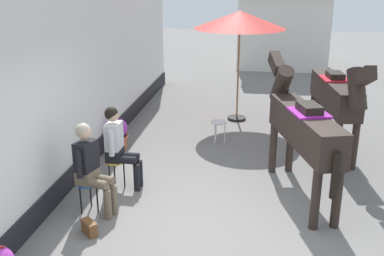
{
  "coord_description": "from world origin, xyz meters",
  "views": [
    {
      "loc": [
        0.62,
        -5.63,
        3.43
      ],
      "look_at": [
        -0.4,
        1.2,
        1.05
      ],
      "focal_mm": 42.8,
      "sensor_mm": 36.0,
      "label": 1
    }
  ],
  "objects_px": {
    "cafe_parasol": "(240,20)",
    "satchel_bag": "(89,228)",
    "seated_visitor_far": "(118,143)",
    "saddled_horse_near": "(302,125)",
    "seated_visitor_near": "(90,164)",
    "saddled_horse_far": "(337,96)",
    "flower_planter_farthest": "(118,133)",
    "spare_stool_white": "(219,124)"
  },
  "relations": [
    {
      "from": "seated_visitor_far",
      "to": "flower_planter_farthest",
      "type": "distance_m",
      "value": 1.82
    },
    {
      "from": "seated_visitor_far",
      "to": "cafe_parasol",
      "type": "height_order",
      "value": "cafe_parasol"
    },
    {
      "from": "saddled_horse_near",
      "to": "flower_planter_farthest",
      "type": "relative_size",
      "value": 4.56
    },
    {
      "from": "saddled_horse_far",
      "to": "satchel_bag",
      "type": "xyz_separation_m",
      "value": [
        -3.7,
        -3.62,
        -1.06
      ]
    },
    {
      "from": "seated_visitor_far",
      "to": "saddled_horse_near",
      "type": "distance_m",
      "value": 2.94
    },
    {
      "from": "saddled_horse_far",
      "to": "spare_stool_white",
      "type": "relative_size",
      "value": 6.5
    },
    {
      "from": "seated_visitor_near",
      "to": "saddled_horse_near",
      "type": "relative_size",
      "value": 0.48
    },
    {
      "from": "seated_visitor_near",
      "to": "spare_stool_white",
      "type": "distance_m",
      "value": 3.59
    },
    {
      "from": "spare_stool_white",
      "to": "seated_visitor_far",
      "type": "bearing_deg",
      "value": -121.44
    },
    {
      "from": "cafe_parasol",
      "to": "spare_stool_white",
      "type": "xyz_separation_m",
      "value": [
        -0.29,
        -1.63,
        -1.96
      ]
    },
    {
      "from": "satchel_bag",
      "to": "cafe_parasol",
      "type": "bearing_deg",
      "value": 116.69
    },
    {
      "from": "saddled_horse_far",
      "to": "flower_planter_farthest",
      "type": "distance_m",
      "value": 4.36
    },
    {
      "from": "spare_stool_white",
      "to": "flower_planter_farthest",
      "type": "bearing_deg",
      "value": -161.66
    },
    {
      "from": "saddled_horse_far",
      "to": "cafe_parasol",
      "type": "bearing_deg",
      "value": 137.42
    },
    {
      "from": "satchel_bag",
      "to": "spare_stool_white",
      "type": "bearing_deg",
      "value": 113.74
    },
    {
      "from": "saddled_horse_far",
      "to": "flower_planter_farthest",
      "type": "xyz_separation_m",
      "value": [
        -4.26,
        -0.47,
        -0.82
      ]
    },
    {
      "from": "satchel_bag",
      "to": "flower_planter_farthest",
      "type": "bearing_deg",
      "value": 144.22
    },
    {
      "from": "seated_visitor_near",
      "to": "cafe_parasol",
      "type": "height_order",
      "value": "cafe_parasol"
    },
    {
      "from": "seated_visitor_near",
      "to": "saddled_horse_far",
      "type": "xyz_separation_m",
      "value": [
        3.85,
        3.02,
        0.38
      ]
    },
    {
      "from": "seated_visitor_far",
      "to": "cafe_parasol",
      "type": "distance_m",
      "value": 4.61
    },
    {
      "from": "flower_planter_farthest",
      "to": "cafe_parasol",
      "type": "distance_m",
      "value": 3.81
    },
    {
      "from": "seated_visitor_far",
      "to": "spare_stool_white",
      "type": "relative_size",
      "value": 3.02
    },
    {
      "from": "saddled_horse_near",
      "to": "spare_stool_white",
      "type": "bearing_deg",
      "value": 125.03
    },
    {
      "from": "saddled_horse_near",
      "to": "satchel_bag",
      "type": "relative_size",
      "value": 10.42
    },
    {
      "from": "cafe_parasol",
      "to": "seated_visitor_near",
      "type": "bearing_deg",
      "value": -111.11
    },
    {
      "from": "cafe_parasol",
      "to": "satchel_bag",
      "type": "xyz_separation_m",
      "value": [
        -1.71,
        -5.44,
        -2.26
      ]
    },
    {
      "from": "flower_planter_farthest",
      "to": "satchel_bag",
      "type": "relative_size",
      "value": 2.29
    },
    {
      "from": "seated_visitor_near",
      "to": "satchel_bag",
      "type": "relative_size",
      "value": 4.96
    },
    {
      "from": "seated_visitor_near",
      "to": "flower_planter_farthest",
      "type": "height_order",
      "value": "seated_visitor_near"
    },
    {
      "from": "saddled_horse_near",
      "to": "flower_planter_farthest",
      "type": "xyz_separation_m",
      "value": [
        -3.46,
        1.45,
        -0.82
      ]
    },
    {
      "from": "saddled_horse_near",
      "to": "saddled_horse_far",
      "type": "relative_size",
      "value": 0.98
    },
    {
      "from": "cafe_parasol",
      "to": "satchel_bag",
      "type": "height_order",
      "value": "cafe_parasol"
    },
    {
      "from": "saddled_horse_near",
      "to": "saddled_horse_far",
      "type": "xyz_separation_m",
      "value": [
        0.8,
        1.92,
        0.0
      ]
    },
    {
      "from": "saddled_horse_near",
      "to": "saddled_horse_far",
      "type": "height_order",
      "value": "same"
    },
    {
      "from": "saddled_horse_near",
      "to": "saddled_horse_far",
      "type": "bearing_deg",
      "value": 67.32
    },
    {
      "from": "saddled_horse_far",
      "to": "satchel_bag",
      "type": "bearing_deg",
      "value": -135.61
    },
    {
      "from": "cafe_parasol",
      "to": "seated_visitor_far",
      "type": "bearing_deg",
      "value": -113.46
    },
    {
      "from": "cafe_parasol",
      "to": "spare_stool_white",
      "type": "bearing_deg",
      "value": -100.23
    },
    {
      "from": "saddled_horse_far",
      "to": "spare_stool_white",
      "type": "bearing_deg",
      "value": 175.24
    },
    {
      "from": "seated_visitor_near",
      "to": "saddled_horse_near",
      "type": "bearing_deg",
      "value": 19.81
    },
    {
      "from": "seated_visitor_far",
      "to": "flower_planter_farthest",
      "type": "height_order",
      "value": "seated_visitor_far"
    },
    {
      "from": "saddled_horse_far",
      "to": "flower_planter_farthest",
      "type": "bearing_deg",
      "value": -173.76
    }
  ]
}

